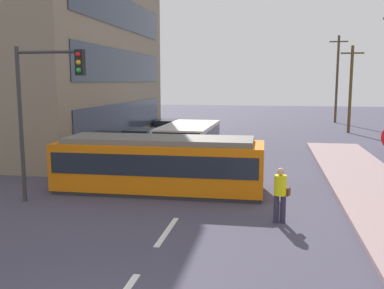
# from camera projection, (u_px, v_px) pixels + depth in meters

# --- Properties ---
(ground_plane) EXTENTS (120.00, 120.00, 0.00)m
(ground_plane) POSITION_uv_depth(u_px,v_px,m) (192.00, 195.00, 16.09)
(ground_plane) COLOR #434051
(lane_stripe_2) EXTENTS (0.16, 2.40, 0.01)m
(lane_stripe_2) POSITION_uv_depth(u_px,v_px,m) (167.00, 231.00, 12.20)
(lane_stripe_2) COLOR silver
(lane_stripe_2) RESTS_ON ground
(lane_stripe_3) EXTENTS (0.16, 2.40, 0.01)m
(lane_stripe_3) POSITION_uv_depth(u_px,v_px,m) (215.00, 163.00, 22.28)
(lane_stripe_3) COLOR silver
(lane_stripe_3) RESTS_ON ground
(lane_stripe_4) EXTENTS (0.16, 2.40, 0.01)m
(lane_stripe_4) POSITION_uv_depth(u_px,v_px,m) (226.00, 146.00, 28.12)
(lane_stripe_4) COLOR silver
(lane_stripe_4) RESTS_ON ground
(streetcar_tram) EXTENTS (7.91, 2.66, 2.10)m
(streetcar_tram) POSITION_uv_depth(u_px,v_px,m) (159.00, 163.00, 16.53)
(streetcar_tram) COLOR orange
(streetcar_tram) RESTS_ON ground
(city_bus) EXTENTS (2.63, 5.88, 1.94)m
(city_bus) POSITION_uv_depth(u_px,v_px,m) (189.00, 140.00, 22.78)
(city_bus) COLOR beige
(city_bus) RESTS_ON ground
(pedestrian_crossing) EXTENTS (0.49, 0.36, 1.67)m
(pedestrian_crossing) POSITION_uv_depth(u_px,v_px,m) (280.00, 192.00, 12.82)
(pedestrian_crossing) COLOR #2F2940
(pedestrian_crossing) RESTS_ON ground
(parked_sedan_mid) EXTENTS (2.06, 4.06, 1.19)m
(parked_sedan_mid) POSITION_uv_depth(u_px,v_px,m) (103.00, 155.00, 21.14)
(parked_sedan_mid) COLOR #AB170A
(parked_sedan_mid) RESTS_ON ground
(parked_sedan_far) EXTENTS (2.18, 4.22, 1.19)m
(parked_sedan_far) POSITION_uv_depth(u_px,v_px,m) (140.00, 138.00, 27.55)
(parked_sedan_far) COLOR beige
(parked_sedan_far) RESTS_ON ground
(parked_sedan_furthest) EXTENTS (1.99, 4.36, 1.19)m
(parked_sedan_furthest) POSITION_uv_depth(u_px,v_px,m) (168.00, 127.00, 34.14)
(parked_sedan_furthest) COLOR black
(parked_sedan_furthest) RESTS_ON ground
(traffic_light_mast) EXTENTS (2.48, 0.33, 5.36)m
(traffic_light_mast) POSITION_uv_depth(u_px,v_px,m) (44.00, 96.00, 14.59)
(traffic_light_mast) COLOR #333333
(traffic_light_mast) RESTS_ON ground
(utility_pole_far) EXTENTS (1.80, 0.24, 7.00)m
(utility_pole_far) POSITION_uv_depth(u_px,v_px,m) (351.00, 88.00, 34.91)
(utility_pole_far) COLOR brown
(utility_pole_far) RESTS_ON ground
(utility_pole_distant) EXTENTS (1.80, 0.24, 8.69)m
(utility_pole_distant) POSITION_uv_depth(u_px,v_px,m) (337.00, 78.00, 43.53)
(utility_pole_distant) COLOR #4C3D2A
(utility_pole_distant) RESTS_ON ground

